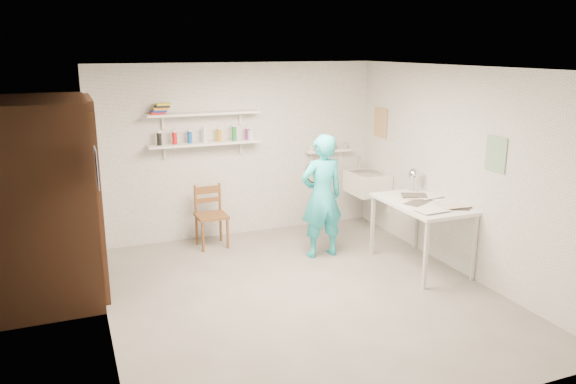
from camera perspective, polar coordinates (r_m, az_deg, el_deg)
name	(u,v)px	position (r m, az deg, el deg)	size (l,w,h in m)	color
floor	(302,295)	(6.19, 1.40, -10.42)	(4.00, 4.50, 0.02)	slate
ceiling	(303,67)	(5.61, 1.56, 12.59)	(4.00, 4.50, 0.02)	silver
wall_back	(238,151)	(7.86, -5.06, 4.22)	(4.00, 0.02, 2.40)	silver
wall_front	(436,263)	(3.91, 14.77, -6.98)	(4.00, 0.02, 2.40)	silver
wall_left	(98,207)	(5.34, -18.76, -1.46)	(0.02, 4.50, 2.40)	silver
wall_right	(461,171)	(6.81, 17.21, 2.02)	(0.02, 4.50, 2.40)	silver
doorway_recess	(95,200)	(6.41, -19.03, -0.74)	(0.02, 0.90, 2.00)	black
corridor_box	(22,202)	(6.41, -25.39, -0.90)	(1.40, 1.50, 2.10)	brown
door_lintel	(88,102)	(6.23, -19.64, 8.64)	(0.06, 1.05, 0.10)	brown
door_jamb_near	(100,212)	(5.93, -18.55, -1.91)	(0.06, 0.10, 2.00)	brown
door_jamb_far	(94,189)	(6.89, -19.10, 0.30)	(0.06, 0.10, 2.00)	brown
shelf_lower	(205,144)	(7.59, -8.42, 4.89)	(1.50, 0.22, 0.03)	white
shelf_upper	(204,113)	(7.53, -8.54, 7.89)	(1.50, 0.22, 0.03)	white
ledge_shelf	(328,151)	(8.28, 4.13, 4.20)	(0.70, 0.14, 0.03)	white
poster_left	(97,168)	(5.31, -18.86, 2.34)	(0.01, 0.28, 0.36)	#334C7F
poster_right_a	(380,123)	(8.19, 9.38, 6.98)	(0.01, 0.34, 0.42)	#995933
poster_right_b	(496,154)	(6.33, 20.36, 3.62)	(0.01, 0.30, 0.38)	#3F724C
belfast_sink	(367,183)	(8.14, 8.06, 0.90)	(0.48, 0.60, 0.30)	white
man	(322,196)	(7.03, 3.46, -0.44)	(0.57, 0.38, 1.57)	#29C6D0
wall_clock	(315,172)	(7.17, 2.79, 2.01)	(0.28, 0.28, 0.04)	beige
wooden_chair	(211,216)	(7.52, -7.78, -2.43)	(0.40, 0.38, 0.85)	brown
work_table	(421,235)	(6.95, 13.31, -4.24)	(0.74, 1.23, 0.82)	silver
desk_lamp	(414,174)	(7.29, 12.71, 1.78)	(0.15, 0.15, 0.15)	silver
spray_cans	(205,136)	(7.57, -8.45, 5.64)	(1.26, 0.06, 0.17)	black
book_stack	(161,109)	(7.41, -12.81, 8.25)	(0.26, 0.14, 0.14)	red
ledge_pots	(329,147)	(8.27, 4.14, 4.61)	(0.48, 0.07, 0.09)	silver
papers	(423,201)	(6.83, 13.52, -0.87)	(0.30, 0.22, 0.03)	silver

